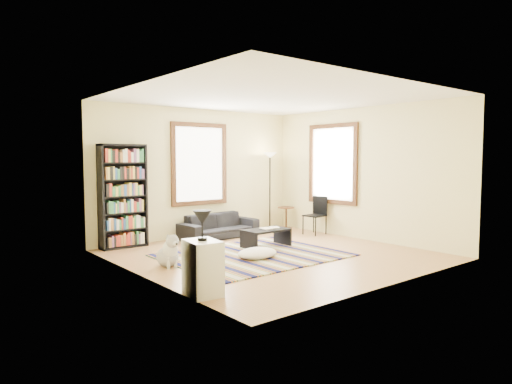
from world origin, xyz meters
TOP-DOWN VIEW (x-y plane):
  - floor at (0.00, 0.00)m, footprint 5.00×5.00m
  - ceiling at (0.00, 0.00)m, footprint 5.00×5.00m
  - wall_back at (0.00, 2.55)m, footprint 5.00×0.10m
  - wall_front at (0.00, -2.55)m, footprint 5.00×0.10m
  - wall_left at (-2.55, 0.00)m, footprint 0.10×5.00m
  - wall_right at (2.55, 0.00)m, footprint 0.10×5.00m
  - window_back at (0.00, 2.47)m, footprint 1.20×0.06m
  - window_right at (2.47, 0.80)m, footprint 0.06×1.20m
  - rug at (-0.34, 0.16)m, footprint 3.00×2.40m
  - sofa at (0.22, 2.05)m, footprint 0.83×1.83m
  - bookshelf at (-1.83, 2.32)m, footprint 0.90×0.30m
  - coffee_table at (0.31, 0.58)m, footprint 0.98×0.65m
  - book_a at (0.21, 0.58)m, footprint 0.22×0.27m
  - book_b at (0.46, 0.63)m, footprint 0.26×0.28m
  - floor_cushion at (-0.43, -0.07)m, footprint 0.82×0.66m
  - floor_lamp at (1.77, 2.15)m, footprint 0.35×0.35m
  - side_table at (2.20, 2.04)m, footprint 0.48×0.48m
  - folding_chair at (2.15, 1.04)m, footprint 0.45×0.44m
  - white_cabinet at (-2.30, -1.26)m, footprint 0.45×0.55m
  - table_lamp at (-2.30, -1.26)m, footprint 0.26×0.26m
  - dog at (-1.92, 0.38)m, footprint 0.40×0.54m

SIDE VIEW (x-z plane):
  - floor at x=0.00m, z-range -0.10..0.00m
  - rug at x=-0.34m, z-range 0.00..0.02m
  - floor_cushion at x=-0.43m, z-range 0.00..0.19m
  - coffee_table at x=0.31m, z-range 0.00..0.36m
  - sofa at x=0.22m, z-range 0.00..0.52m
  - dog at x=-1.92m, z-range 0.00..0.53m
  - side_table at x=2.20m, z-range 0.00..0.54m
  - white_cabinet at x=-2.30m, z-range 0.00..0.70m
  - book_b at x=0.46m, z-range 0.36..0.38m
  - book_a at x=0.21m, z-range 0.36..0.38m
  - folding_chair at x=2.15m, z-range 0.00..0.86m
  - table_lamp at x=-2.30m, z-range 0.70..1.08m
  - floor_lamp at x=1.77m, z-range 0.00..1.86m
  - bookshelf at x=-1.83m, z-range 0.00..2.00m
  - wall_back at x=0.00m, z-range 0.00..2.80m
  - wall_front at x=0.00m, z-range 0.00..2.80m
  - wall_left at x=-2.55m, z-range 0.00..2.80m
  - wall_right at x=2.55m, z-range 0.00..2.80m
  - window_back at x=0.00m, z-range 0.80..2.40m
  - window_right at x=2.47m, z-range 0.80..2.40m
  - ceiling at x=0.00m, z-range 2.80..2.90m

